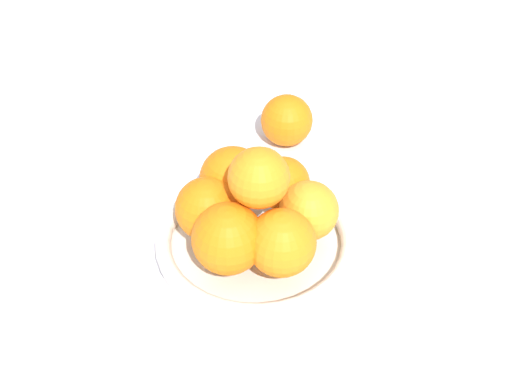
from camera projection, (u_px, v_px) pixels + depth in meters
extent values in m
plane|color=silver|center=(256.00, 256.00, 0.87)|extent=(4.00, 4.00, 0.00)
cylinder|color=silver|center=(256.00, 250.00, 0.86)|extent=(0.23, 0.23, 0.02)
torus|color=silver|center=(256.00, 239.00, 0.85)|extent=(0.24, 0.24, 0.02)
sphere|color=orange|center=(309.00, 211.00, 0.82)|extent=(0.07, 0.07, 0.07)
sphere|color=orange|center=(283.00, 183.00, 0.86)|extent=(0.07, 0.07, 0.07)
sphere|color=orange|center=(233.00, 179.00, 0.85)|extent=(0.08, 0.08, 0.08)
sphere|color=orange|center=(207.00, 209.00, 0.82)|extent=(0.07, 0.07, 0.07)
sphere|color=orange|center=(228.00, 239.00, 0.78)|extent=(0.08, 0.08, 0.08)
sphere|color=orange|center=(282.00, 243.00, 0.78)|extent=(0.08, 0.08, 0.08)
sphere|color=orange|center=(255.00, 178.00, 0.77)|extent=(0.07, 0.07, 0.07)
sphere|color=orange|center=(287.00, 120.00, 1.02)|extent=(0.07, 0.07, 0.07)
cube|color=white|center=(96.00, 148.00, 1.02)|extent=(0.22, 0.22, 0.01)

